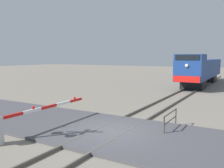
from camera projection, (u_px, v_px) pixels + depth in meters
The scene contains 7 objects.
ground_plane at pixel (111, 133), 11.89m from camera, with size 160.00×160.00×0.00m, color gray.
rail_track_left at pixel (98, 129), 12.24m from camera, with size 0.08×80.00×0.15m, color #59544C.
rail_track_right at pixel (124, 134), 11.52m from camera, with size 0.08×80.00×0.15m, color #59544C.
road_surface at pixel (111, 132), 11.88m from camera, with size 36.00×5.55×0.14m, color #47474C.
locomotive at pixel (201, 69), 31.73m from camera, with size 2.86×16.65×3.97m.
crossing_gate at pixel (15, 121), 10.94m from camera, with size 0.36×6.33×1.31m.
guard_railing at pixel (170, 119), 12.23m from camera, with size 0.08×2.09×0.95m.
Camera 1 is at (5.84, -9.96, 3.72)m, focal length 39.04 mm.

